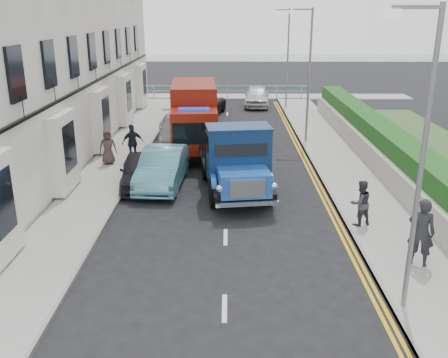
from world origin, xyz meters
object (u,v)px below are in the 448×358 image
(red_lorry, at_px, (194,116))
(parked_car_front, at_px, (140,170))
(pedestrian_east_near, at_px, (421,232))
(bedford_lorry, at_px, (237,165))
(lamp_far, at_px, (286,53))
(lamp_near, at_px, (418,149))
(lamp_mid, at_px, (307,68))

(red_lorry, bearing_deg, parked_car_front, -112.12)
(red_lorry, relative_size, pedestrian_east_near, 3.34)
(bedford_lorry, bearing_deg, lamp_far, 70.80)
(bedford_lorry, height_order, pedestrian_east_near, bedford_lorry)
(lamp_near, height_order, lamp_mid, same)
(lamp_near, bearing_deg, bedford_lorry, 116.02)
(lamp_mid, relative_size, lamp_far, 1.00)
(lamp_mid, distance_m, bedford_lorry, 9.52)
(bedford_lorry, bearing_deg, lamp_near, -71.61)
(lamp_far, height_order, pedestrian_east_near, lamp_far)
(lamp_mid, xyz_separation_m, red_lorry, (-5.83, -1.52, -2.21))
(lamp_far, xyz_separation_m, parked_car_front, (-7.68, -17.11, -3.34))
(lamp_near, distance_m, pedestrian_east_near, 3.75)
(lamp_mid, xyz_separation_m, pedestrian_east_near, (1.19, -13.95, -2.90))
(lamp_far, bearing_deg, bedford_lorry, -101.57)
(lamp_near, relative_size, lamp_far, 1.00)
(red_lorry, relative_size, parked_car_front, 1.68)
(lamp_mid, bearing_deg, bedford_lorry, -114.28)
(pedestrian_east_near, bearing_deg, parked_car_front, -12.90)
(bedford_lorry, xyz_separation_m, red_lorry, (-2.08, 6.79, 0.50))
(pedestrian_east_near, bearing_deg, bedford_lorry, -24.01)
(lamp_mid, bearing_deg, lamp_far, 90.00)
(lamp_mid, bearing_deg, pedestrian_east_near, -85.14)
(lamp_near, distance_m, lamp_far, 26.00)
(lamp_mid, height_order, bedford_lorry, lamp_mid)
(bedford_lorry, distance_m, parked_car_front, 4.16)
(lamp_far, distance_m, red_lorry, 13.10)
(lamp_near, xyz_separation_m, pedestrian_east_near, (1.19, 2.05, -2.90))
(lamp_near, height_order, red_lorry, lamp_near)
(parked_car_front, bearing_deg, lamp_near, -56.51)
(red_lorry, distance_m, parked_car_front, 5.99)
(parked_car_front, bearing_deg, bedford_lorry, -24.43)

